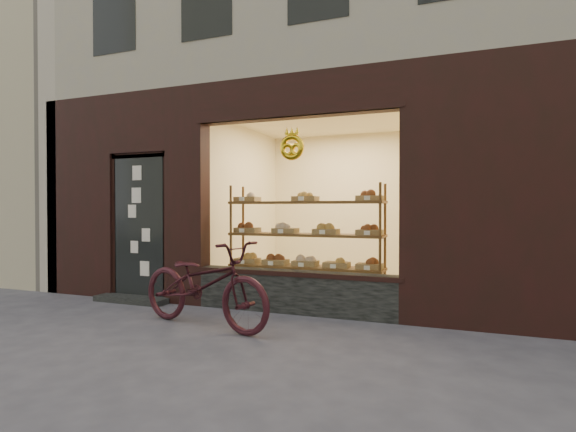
% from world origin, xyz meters
% --- Properties ---
extents(ground, '(90.00, 90.00, 0.00)m').
position_xyz_m(ground, '(0.00, 0.00, 0.00)').
color(ground, '#404149').
extents(neighbor_left, '(12.00, 7.00, 9.00)m').
position_xyz_m(neighbor_left, '(-9.60, 5.50, 4.50)').
color(neighbor_left, '#BDB4A5').
rests_on(neighbor_left, ground).
extents(display_shelf, '(2.20, 0.45, 1.70)m').
position_xyz_m(display_shelf, '(0.45, 2.55, 0.83)').
color(display_shelf, '#563219').
rests_on(display_shelf, ground).
extents(bicycle, '(2.00, 1.07, 1.00)m').
position_xyz_m(bicycle, '(-0.28, 1.09, 0.50)').
color(bicycle, '#361219').
rests_on(bicycle, ground).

